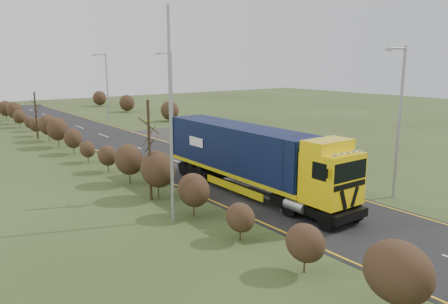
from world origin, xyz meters
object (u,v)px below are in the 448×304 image
car_blue_sedan (191,134)px  speed_sign (237,134)px  car_red_hatchback (190,138)px  streetlight_near (399,117)px  lorry (252,156)px

car_blue_sedan → speed_sign: size_ratio=1.48×
car_red_hatchback → car_blue_sedan: bearing=-113.1°
streetlight_near → speed_sign: 15.79m
lorry → streetlight_near: (6.36, -5.89, 2.56)m
lorry → car_red_hatchback: (5.86, 16.46, -1.82)m
car_blue_sedan → car_red_hatchback: bearing=90.4°
car_blue_sedan → speed_sign: bearing=119.1°
lorry → streetlight_near: streetlight_near is taller
car_red_hatchback → car_blue_sedan: car_blue_sedan is taller
streetlight_near → car_red_hatchback: bearing=91.3°
lorry → car_red_hatchback: lorry is taller
lorry → speed_sign: bearing=56.9°
lorry → car_red_hatchback: bearing=71.1°
car_blue_sedan → streetlight_near: size_ratio=0.43×
car_red_hatchback → car_blue_sedan: (1.53, 2.18, 0.00)m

